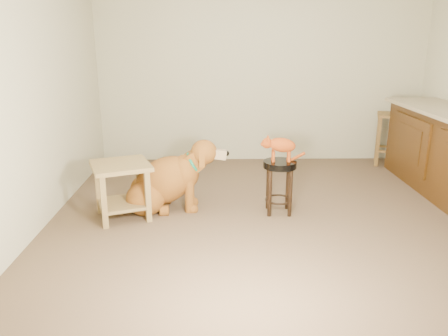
{
  "coord_description": "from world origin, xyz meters",
  "views": [
    {
      "loc": [
        -0.66,
        -4.09,
        1.69
      ],
      "look_at": [
        -0.57,
        0.05,
        0.45
      ],
      "focal_mm": 35.0,
      "sensor_mm": 36.0,
      "label": 1
    }
  ],
  "objects_px": {
    "padded_stool": "(279,176)",
    "side_table": "(122,182)",
    "wood_stool": "(390,138)",
    "tabby_kitten": "(279,146)",
    "golden_retriever": "(166,182)"
  },
  "relations": [
    {
      "from": "wood_stool",
      "to": "tabby_kitten",
      "type": "distance_m",
      "value": 2.49
    },
    {
      "from": "golden_retriever",
      "to": "tabby_kitten",
      "type": "distance_m",
      "value": 1.2
    },
    {
      "from": "tabby_kitten",
      "to": "golden_retriever",
      "type": "bearing_deg",
      "value": 176.09
    },
    {
      "from": "padded_stool",
      "to": "side_table",
      "type": "xyz_separation_m",
      "value": [
        -1.53,
        -0.09,
        -0.02
      ]
    },
    {
      "from": "golden_retriever",
      "to": "tabby_kitten",
      "type": "xyz_separation_m",
      "value": [
        1.12,
        -0.12,
        0.4
      ]
    },
    {
      "from": "padded_stool",
      "to": "side_table",
      "type": "height_order",
      "value": "side_table"
    },
    {
      "from": "side_table",
      "to": "golden_retriever",
      "type": "relative_size",
      "value": 0.56
    },
    {
      "from": "golden_retriever",
      "to": "padded_stool",
      "type": "bearing_deg",
      "value": -7.9
    },
    {
      "from": "padded_stool",
      "to": "golden_retriever",
      "type": "xyz_separation_m",
      "value": [
        -1.13,
        0.12,
        -0.09
      ]
    },
    {
      "from": "wood_stool",
      "to": "tabby_kitten",
      "type": "xyz_separation_m",
      "value": [
        -1.78,
        -1.71,
        0.32
      ]
    },
    {
      "from": "tabby_kitten",
      "to": "padded_stool",
      "type": "bearing_deg",
      "value": -5.72
    },
    {
      "from": "golden_retriever",
      "to": "wood_stool",
      "type": "bearing_deg",
      "value": 26.96
    },
    {
      "from": "wood_stool",
      "to": "golden_retriever",
      "type": "height_order",
      "value": "golden_retriever"
    },
    {
      "from": "wood_stool",
      "to": "padded_stool",
      "type": "bearing_deg",
      "value": -135.87
    },
    {
      "from": "wood_stool",
      "to": "side_table",
      "type": "height_order",
      "value": "wood_stool"
    }
  ]
}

